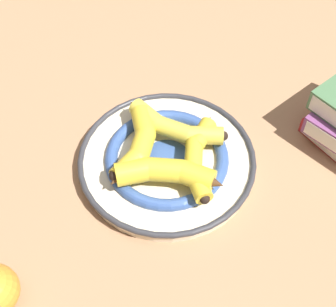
% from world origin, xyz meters
% --- Properties ---
extents(ground_plane, '(2.80, 2.80, 0.00)m').
position_xyz_m(ground_plane, '(0.00, 0.00, 0.00)').
color(ground_plane, '#A87A56').
extents(decorative_bowl, '(0.31, 0.31, 0.04)m').
position_xyz_m(decorative_bowl, '(0.00, 0.04, 0.02)').
color(decorative_bowl, beige).
rests_on(decorative_bowl, ground_plane).
extents(banana_a, '(0.16, 0.13, 0.03)m').
position_xyz_m(banana_a, '(-0.04, 0.07, 0.05)').
color(banana_a, gold).
rests_on(banana_a, decorative_bowl).
extents(banana_b, '(0.16, 0.12, 0.03)m').
position_xyz_m(banana_b, '(0.04, 0.07, 0.05)').
color(banana_b, yellow).
rests_on(banana_b, decorative_bowl).
extents(banana_c, '(0.13, 0.17, 0.04)m').
position_xyz_m(banana_c, '(0.05, 0.01, 0.06)').
color(banana_c, yellow).
rests_on(banana_c, decorative_bowl).
extents(banana_d, '(0.14, 0.13, 0.04)m').
position_xyz_m(banana_d, '(-0.02, -0.01, 0.05)').
color(banana_d, yellow).
rests_on(banana_d, decorative_bowl).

